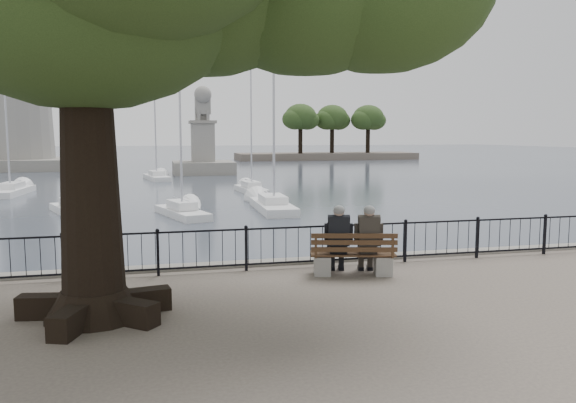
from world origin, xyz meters
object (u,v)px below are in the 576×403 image
object	(u,v)px
lighthouse	(19,50)
lion_monument	(203,152)
bench	(353,260)
person_left	(338,242)
person_right	(368,242)

from	to	relation	value
lighthouse	lion_monument	size ratio (longest dim) A/B	3.55
bench	person_left	bearing A→B (deg)	147.60
bench	person_left	distance (m)	0.52
person_right	lion_monument	xyz separation A→B (m)	(0.36, 48.36, 0.60)
person_right	lighthouse	size ratio (longest dim) A/B	0.05
person_left	bench	bearing A→B (deg)	-32.40
bench	person_right	world-z (taller)	person_right
person_right	lion_monument	bearing A→B (deg)	89.57
person_right	bench	bearing A→B (deg)	-176.36
person_right	lighthouse	world-z (taller)	lighthouse
lion_monument	person_left	bearing A→B (deg)	-91.21
lighthouse	bench	bearing A→B (deg)	-72.32
person_left	lion_monument	world-z (taller)	lion_monument
bench	person_right	size ratio (longest dim) A/B	1.25
person_left	lighthouse	bearing A→B (deg)	107.48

